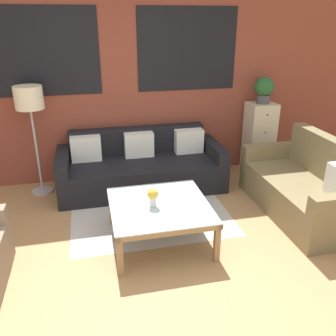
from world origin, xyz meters
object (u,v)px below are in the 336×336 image
floor_lamp (30,103)px  potted_plant (264,89)px  drawer_cabinet (259,137)px  settee_vintage (305,189)px  coffee_table (160,209)px  flower_vase (153,196)px  couch_dark (141,168)px

floor_lamp → potted_plant: (3.21, 0.08, 0.04)m
drawer_cabinet → potted_plant: bearing=90.0°
settee_vintage → floor_lamp: 3.53m
floor_lamp → potted_plant: bearing=1.5°
coffee_table → flower_vase: flower_vase is taller
drawer_cabinet → floor_lamp: bearing=-178.5°
potted_plant → settee_vintage: bearing=-92.6°
potted_plant → flower_vase: bearing=-140.3°
couch_dark → settee_vintage: 2.14m
potted_plant → coffee_table: bearing=-139.7°
couch_dark → flower_vase: 1.43m
couch_dark → floor_lamp: bearing=174.0°
potted_plant → couch_dark: bearing=-173.1°
drawer_cabinet → potted_plant: (0.00, 0.00, 0.74)m
drawer_cabinet → potted_plant: 0.74m
couch_dark → coffee_table: bearing=-91.0°
coffee_table → floor_lamp: size_ratio=0.70×
settee_vintage → coffee_table: settee_vintage is taller
settee_vintage → potted_plant: bearing=87.4°
coffee_table → floor_lamp: bearing=131.3°
floor_lamp → potted_plant: size_ratio=3.77×
coffee_table → drawer_cabinet: drawer_cabinet is taller
couch_dark → flower_vase: couch_dark is taller
floor_lamp → coffee_table: bearing=-48.7°
couch_dark → coffee_table: couch_dark is taller
settee_vintage → flower_vase: (-1.89, -0.24, 0.25)m
couch_dark → potted_plant: 2.11m
flower_vase → floor_lamp: bearing=129.2°
couch_dark → coffee_table: size_ratio=2.22×
floor_lamp → drawer_cabinet: size_ratio=1.37×
drawer_cabinet → flower_vase: drawer_cabinet is taller
couch_dark → potted_plant: (1.86, 0.22, 0.98)m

